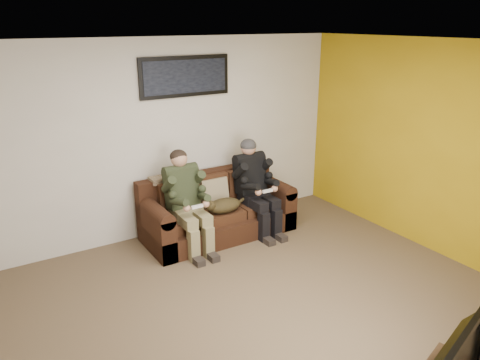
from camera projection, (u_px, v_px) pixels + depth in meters
floor at (269, 306)px, 4.81m from camera, size 5.00×5.00×0.00m
ceiling at (275, 43)px, 3.97m from camera, size 5.00×5.00×0.00m
wall_back at (173, 138)px, 6.20m from camera, size 5.00×0.00×5.00m
wall_right at (440, 150)px, 5.64m from camera, size 0.00×4.50×4.50m
accent_wall_right at (440, 150)px, 5.63m from camera, size 0.00×4.50×4.50m
sofa at (216, 212)px, 6.37m from camera, size 2.01×0.87×0.82m
throw_pillow at (214, 192)px, 6.31m from camera, size 0.38×0.18×0.38m
throw_blanket at (165, 179)px, 6.11m from camera, size 0.41×0.20×0.07m
person_left at (186, 196)px, 5.86m from camera, size 0.51×0.87×1.26m
person_right at (255, 181)px, 6.37m from camera, size 0.51×0.86×1.27m
cat at (223, 205)px, 6.08m from camera, size 0.66×0.26×0.24m
framed_poster at (185, 76)px, 6.01m from camera, size 1.25×0.05×0.52m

